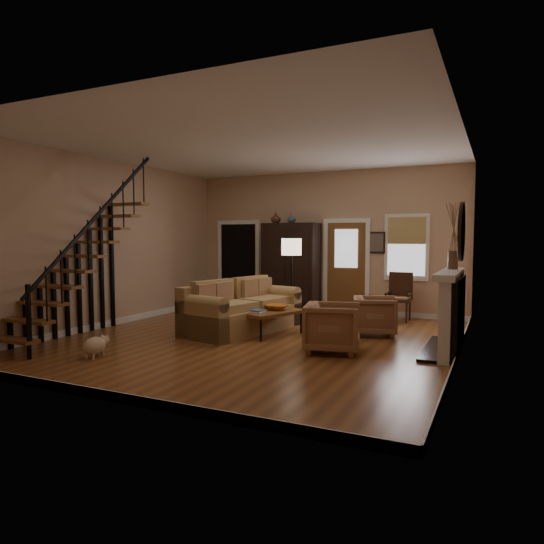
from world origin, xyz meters
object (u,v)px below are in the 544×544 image
at_px(armoire, 291,268).
at_px(sofa, 243,308).
at_px(floor_lamp, 291,282).
at_px(coffee_table, 271,323).
at_px(armchair_left, 332,327).
at_px(side_chair, 399,297).
at_px(armchair_right, 375,316).

bearing_deg(armoire, sofa, -87.05).
distance_m(sofa, floor_lamp, 1.23).
xyz_separation_m(armoire, coffee_table, (0.75, -2.68, -0.83)).
xyz_separation_m(armchair_left, side_chair, (0.39, 3.24, 0.13)).
bearing_deg(armchair_right, armchair_left, 153.92).
bearing_deg(armchair_left, floor_lamp, 25.06).
bearing_deg(floor_lamp, sofa, -118.53).
xyz_separation_m(sofa, coffee_table, (0.62, -0.06, -0.23)).
relative_size(coffee_table, floor_lamp, 0.66).
relative_size(armchair_right, side_chair, 0.76).
relative_size(sofa, armchair_right, 3.11).
xyz_separation_m(sofa, armchair_left, (2.02, -0.82, -0.07)).
bearing_deg(side_chair, sofa, -134.93).
bearing_deg(coffee_table, floor_lamp, 93.31).
height_order(coffee_table, floor_lamp, floor_lamp).
height_order(coffee_table, armchair_right, armchair_right).
height_order(sofa, floor_lamp, floor_lamp).
relative_size(coffee_table, armchair_right, 1.50).
height_order(armchair_right, floor_lamp, floor_lamp).
distance_m(armoire, armchair_right, 3.16).
xyz_separation_m(coffee_table, side_chair, (1.80, 2.48, 0.29)).
height_order(armoire, coffee_table, armoire).
relative_size(floor_lamp, side_chair, 1.71).
distance_m(sofa, armchair_left, 2.18).
xyz_separation_m(armchair_left, floor_lamp, (-1.47, 1.84, 0.49)).
bearing_deg(coffee_table, armchair_left, -28.54).
bearing_deg(sofa, floor_lamp, 73.35).
height_order(armchair_right, side_chair, side_chair).
height_order(coffee_table, armchair_left, armchair_left).
distance_m(armoire, coffee_table, 2.90).
bearing_deg(coffee_table, sofa, 174.52).
bearing_deg(sofa, side_chair, 56.95).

